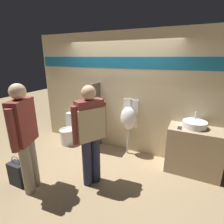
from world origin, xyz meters
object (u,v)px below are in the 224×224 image
at_px(urinal_near_counter, 129,118).
at_px(toilet, 69,131).
at_px(shopping_bag, 18,174).
at_px(sink_basin, 195,124).
at_px(person_in_vest, 90,130).
at_px(cell_phone, 180,128).
at_px(person_with_lanyard, 25,135).

height_order(urinal_near_counter, toilet, urinal_near_counter).
height_order(toilet, shopping_bag, toilet).
xyz_separation_m(sink_basin, person_in_vest, (-1.55, -1.16, 0.05)).
bearing_deg(person_in_vest, sink_basin, -22.77).
distance_m(sink_basin, person_in_vest, 1.94).
bearing_deg(urinal_near_counter, sink_basin, -3.05).
height_order(sink_basin, cell_phone, sink_basin).
relative_size(sink_basin, cell_phone, 3.08).
bearing_deg(urinal_near_counter, cell_phone, -11.64).
distance_m(cell_phone, toilet, 2.74).
bearing_deg(sink_basin, urinal_near_counter, 176.95).
distance_m(sink_basin, toilet, 2.99).
bearing_deg(person_with_lanyard, shopping_bag, 74.47).
bearing_deg(cell_phone, toilet, 178.52).
height_order(cell_phone, person_in_vest, person_in_vest).
bearing_deg(shopping_bag, urinal_near_counter, 53.34).
relative_size(person_in_vest, shopping_bag, 3.14).
distance_m(person_in_vest, person_with_lanyard, 1.02).
xyz_separation_m(person_in_vest, person_with_lanyard, (-0.84, -0.58, -0.02)).
xyz_separation_m(sink_basin, shopping_bag, (-2.69, -1.76, -0.76)).
bearing_deg(cell_phone, urinal_near_counter, 168.36).
relative_size(urinal_near_counter, person_in_vest, 0.74).
xyz_separation_m(toilet, person_with_lanyard, (0.52, -1.65, 0.69)).
distance_m(sink_basin, cell_phone, 0.29).
relative_size(urinal_near_counter, person_with_lanyard, 0.71).
bearing_deg(toilet, sink_basin, 1.66).
bearing_deg(shopping_bag, toilet, 97.47).
relative_size(urinal_near_counter, shopping_bag, 2.31).
distance_m(sink_basin, shopping_bag, 3.31).
relative_size(sink_basin, person_with_lanyard, 0.24).
xyz_separation_m(person_with_lanyard, shopping_bag, (-0.30, -0.03, -0.78)).
relative_size(toilet, shopping_bag, 1.60).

